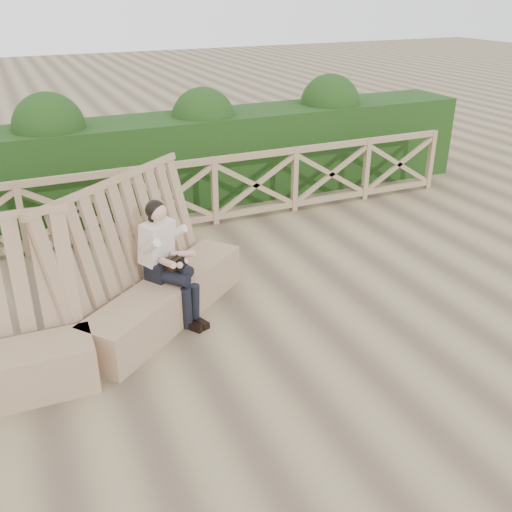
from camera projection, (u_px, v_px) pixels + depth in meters
name	position (u px, v px, depth m)	size (l,w,h in m)	color
ground	(269.00, 347.00, 6.08)	(60.00, 60.00, 0.00)	brown
bench	(69.00, 321.00, 5.79)	(4.47, 2.13, 1.62)	#83664B
woman	(166.00, 256.00, 6.33)	(0.64, 0.84, 1.41)	black
guardrail	(171.00, 197.00, 8.72)	(10.10, 0.09, 1.10)	olive
hedge	(149.00, 165.00, 9.62)	(12.00, 1.20, 1.50)	black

